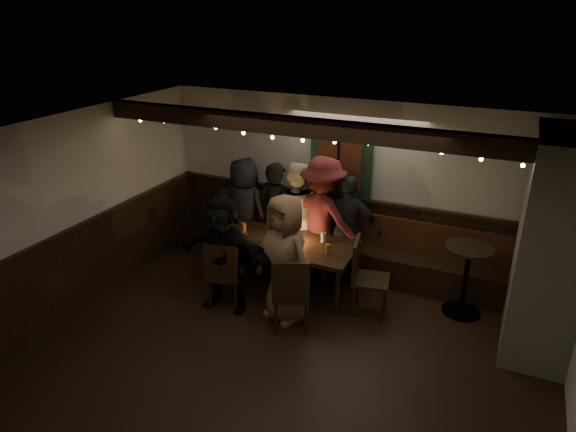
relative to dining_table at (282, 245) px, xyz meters
The scene contains 13 objects.
room 1.79m from the dining_table, ahead, with size 6.02×5.01×2.62m.
dining_table is the anchor object (origin of this frame).
chair_near_left 0.94m from the dining_table, 120.86° to the right, with size 0.53×0.53×0.97m.
chair_near_right 1.07m from the dining_table, 58.88° to the right, with size 0.60×0.60×1.02m.
chair_end 1.25m from the dining_table, ahead, with size 0.54×0.54×1.03m.
high_top 2.49m from the dining_table, ahead, with size 0.61×0.61×0.97m.
person_a 1.20m from the dining_table, 144.66° to the left, with size 0.80×0.52×1.65m, color black.
person_b 0.76m from the dining_table, 121.54° to the left, with size 0.61×0.40×1.67m, color black.
person_c 0.72m from the dining_table, 98.35° to the left, with size 0.83×0.64×1.70m, color #E8E5C5.
person_d 0.77m from the dining_table, 59.38° to the left, with size 1.19×0.69×1.85m, color maroon.
person_e 1.01m from the dining_table, 40.76° to the left, with size 0.94×0.39×1.61m, color #26272D.
person_f 0.92m from the dining_table, 122.22° to the right, with size 1.49×0.48×1.61m, color black.
person_g 0.77m from the dining_table, 61.56° to the right, with size 0.84×0.54×1.71m, color #9A724E.
Camera 1 is at (2.11, -4.49, 3.84)m, focal length 32.00 mm.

